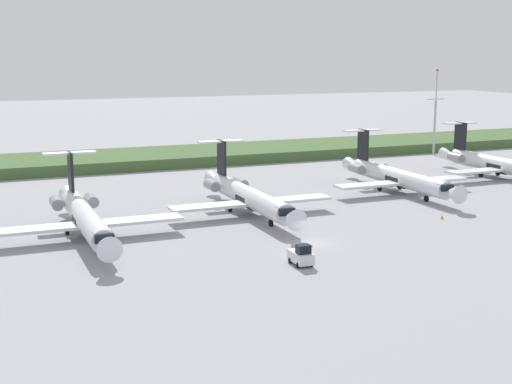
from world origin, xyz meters
name	(u,v)px	position (x,y,z in m)	size (l,w,h in m)	color
ground_plane	(224,196)	(0.00, 30.00, 0.00)	(500.00, 500.00, 0.00)	#939399
grass_berm	(161,157)	(0.00, 67.17, 1.04)	(320.00, 20.00, 2.09)	#426033
regional_jet_second	(85,216)	(-23.84, 13.00, 2.54)	(22.81, 31.00, 9.00)	silver
regional_jet_third	(248,196)	(-1.14, 17.11, 2.54)	(22.81, 31.00, 9.00)	silver
regional_jet_fourth	(396,176)	(26.50, 22.35, 2.54)	(22.81, 31.00, 9.00)	silver
regional_jet_fifth	(497,164)	(50.34, 26.52, 2.54)	(22.81, 31.00, 9.00)	silver
antenna_mast	(435,119)	(57.92, 55.09, 7.76)	(4.40, 0.50, 18.52)	#B2B2B7
baggage_tug	(301,256)	(-4.92, -7.37, 1.00)	(1.72, 3.20, 2.30)	silver
safety_cone_front_marker	(442,217)	(21.69, 4.17, 0.28)	(0.44, 0.44, 0.55)	orange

